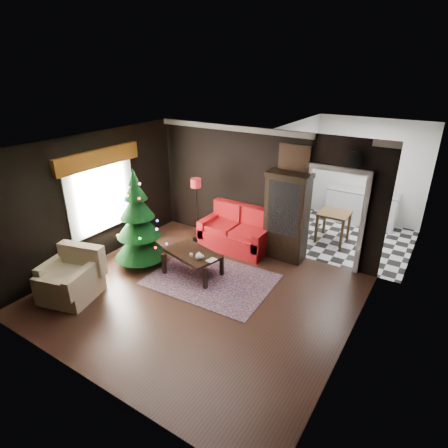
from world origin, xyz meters
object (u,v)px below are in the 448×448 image
Objects in this scene: loveseat at (236,229)px; wall_clock at (354,160)px; floor_lamp at (197,210)px; coffee_table at (193,263)px; christmas_tree at (138,220)px; curio_cabinet at (286,219)px; teapot at (199,256)px; kitchen_table at (333,227)px; armchair at (69,276)px.

loveseat is 5.31× the size of wall_clock.
floor_lamp reaches higher than coffee_table.
christmas_tree is at bearing -167.71° from coffee_table.
floor_lamp is at bearing -168.95° from curio_cabinet.
loveseat is 10.22× the size of teapot.
kitchen_table is at bearing 63.78° from teapot.
coffee_table is at bearing -57.28° from floor_lamp.
floor_lamp is 0.75× the size of christmas_tree.
christmas_tree reaches higher than floor_lamp.
floor_lamp is at bearing 77.17° from christmas_tree.
floor_lamp is at bearing 122.72° from coffee_table.
coffee_table is 6.85× the size of teapot.
wall_clock is 2.43m from kitchen_table.
loveseat reaches higher than kitchen_table.
christmas_tree is 2.14× the size of armchair.
armchair is 2.45m from teapot.
curio_cabinet is 11.43× the size of teapot.
kitchen_table is at bearing 42.51° from loveseat.
loveseat is at bearing 95.39° from teapot.
christmas_tree is (-1.34, -1.77, 0.55)m from loveseat.
curio_cabinet reaches higher than floor_lamp.
floor_lamp is 4.93× the size of wall_clock.
wall_clock reaches higher than loveseat.
teapot is 3.51m from wall_clock.
christmas_tree is at bearing 66.07° from armchair.
curio_cabinet reaches higher than teapot.
curio_cabinet is 1.67m from kitchen_table.
floor_lamp is 1.89m from teapot.
armchair is 2.38m from coffee_table.
curio_cabinet is 3.19m from christmas_tree.
christmas_tree is 1.73m from armchair.
loveseat is at bearing 11.30° from floor_lamp.
teapot is (0.16, -1.68, 0.10)m from loveseat.
teapot is (0.30, -0.17, 0.33)m from coffee_table.
curio_cabinet is at bearing -171.47° from wall_clock.
christmas_tree is 1.57m from teapot.
kitchen_table is at bearing 65.56° from curio_cabinet.
curio_cabinet is 2.17m from teapot.
christmas_tree is 2.81× the size of kitchen_table.
floor_lamp is (-2.13, -0.42, -0.12)m from curio_cabinet.
armchair reaches higher than kitchen_table.
loveseat is at bearing 52.85° from christmas_tree.
curio_cabinet is (1.15, 0.22, 0.45)m from loveseat.
curio_cabinet is at bearing 62.48° from teapot.
curio_cabinet is at bearing 37.63° from armchair.
teapot is at bearing -117.52° from curio_cabinet.
coffee_table is at bearing -95.29° from loveseat.
teapot is at bearing -136.45° from wall_clock.
kitchen_table is at bearing 113.75° from wall_clock.
teapot is 0.22× the size of kitchen_table.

